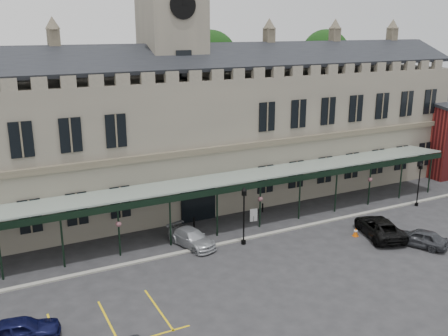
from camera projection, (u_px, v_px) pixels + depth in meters
name	position (u px, v px, depth m)	size (l,w,h in m)	color
ground	(264.00, 273.00, 34.21)	(140.00, 140.00, 0.00)	#242427
station_building	(175.00, 137.00, 46.06)	(60.00, 10.36, 17.30)	#6D675A
clock_tower	(173.00, 64.00, 44.31)	(5.60, 5.60, 24.80)	#6D675A
canopy	(216.00, 207.00, 39.94)	(50.00, 4.10, 4.30)	#8C9E93
kerb	(227.00, 243.00, 38.90)	(60.00, 0.40, 0.12)	gray
tree_behind_mid	(210.00, 59.00, 55.61)	(6.00, 6.00, 16.00)	#332314
tree_behind_right	(325.00, 55.00, 62.61)	(6.00, 6.00, 16.00)	#332314
lamp_post_mid	(244.00, 210.00, 38.05)	(0.44, 0.44, 4.69)	black
lamp_post_right	(419.00, 180.00, 46.40)	(0.40, 0.40, 4.25)	black
traffic_cone	(356.00, 232.00, 40.16)	(0.45, 0.45, 0.71)	#DE5807
sign_board	(254.00, 215.00, 43.16)	(0.68, 0.17, 1.17)	black
bollard_left	(194.00, 223.00, 41.89)	(0.15, 0.15, 0.87)	black
bollard_right	(262.00, 208.00, 45.37)	(0.15, 0.15, 0.84)	black
car_left_a	(21.00, 330.00, 26.64)	(1.64, 4.07, 1.39)	#0B0E34
car_taxi	(192.00, 238.00, 38.34)	(1.84, 4.53, 1.32)	#A7AAAF
car_van	(379.00, 227.00, 40.08)	(2.52, 5.47, 1.52)	black
car_right_a	(420.00, 238.00, 38.28)	(1.63, 4.06, 1.38)	#323439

